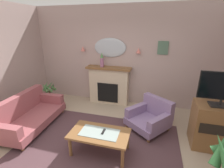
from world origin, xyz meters
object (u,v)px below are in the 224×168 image
object	(u,v)px
coffee_table	(100,135)
tv_remote	(103,132)
wall_mirror	(110,48)
armchair_by_coffee_table	(151,116)
tv_cabinet	(214,126)
wall_sconce_right	(139,51)
tv_flatscreen	(224,89)
framed_picture	(163,48)
wall_sconce_left	(83,49)
mantel_vase_centre	(102,60)
floral_couch	(28,114)
potted_plant_small_fern	(50,92)
fireplace	(109,85)

from	to	relation	value
coffee_table	tv_remote	distance (m)	0.10
wall_mirror	armchair_by_coffee_table	bearing A→B (deg)	-42.17
tv_cabinet	wall_sconce_right	bearing A→B (deg)	139.41
wall_mirror	armchair_by_coffee_table	xyz separation A→B (m)	(1.34, -1.22, -1.40)
tv_cabinet	tv_flatscreen	distance (m)	0.80
wall_sconce_right	armchair_by_coffee_table	distance (m)	1.85
wall_sconce_right	coffee_table	xyz separation A→B (m)	(-0.39, -2.25, -1.28)
wall_mirror	framed_picture	distance (m)	1.50
wall_sconce_left	framed_picture	xyz separation A→B (m)	(2.35, 0.06, 0.09)
mantel_vase_centre	armchair_by_coffee_table	world-z (taller)	mantel_vase_centre
tv_cabinet	tv_flatscreen	world-z (taller)	tv_flatscreen
wall_mirror	tv_flatscreen	bearing A→B (deg)	-30.98
floral_couch	wall_sconce_right	bearing A→B (deg)	38.73
wall_sconce_left	armchair_by_coffee_table	world-z (taller)	wall_sconce_left
wall_sconce_right	tv_flatscreen	distance (m)	2.31
wall_mirror	floral_couch	distance (m)	2.81
tv_cabinet	potted_plant_small_fern	xyz separation A→B (m)	(-4.34, 0.85, -0.10)
armchair_by_coffee_table	tv_cabinet	distance (m)	1.27
armchair_by_coffee_table	potted_plant_small_fern	xyz separation A→B (m)	(-3.12, 0.54, 0.05)
mantel_vase_centre	wall_sconce_right	size ratio (longest dim) A/B	3.06
wall_sconce_right	armchair_by_coffee_table	xyz separation A→B (m)	(0.49, -1.17, -1.35)
wall_sconce_left	wall_mirror	bearing A→B (deg)	3.37
mantel_vase_centre	floral_couch	size ratio (longest dim) A/B	0.24
wall_sconce_right	tv_cabinet	distance (m)	2.56
tv_remote	tv_flatscreen	size ratio (longest dim) A/B	0.19
fireplace	tv_remote	world-z (taller)	fireplace
floral_couch	coffee_table	bearing A→B (deg)	-10.89
wall_sconce_left	coffee_table	xyz separation A→B (m)	(1.31, -2.25, -1.28)
mantel_vase_centre	wall_sconce_left	world-z (taller)	wall_sconce_left
fireplace	tv_flatscreen	xyz separation A→B (m)	(2.56, -1.40, 0.68)
coffee_table	floral_couch	xyz separation A→B (m)	(-1.96, 0.38, -0.06)
mantel_vase_centre	tv_cabinet	size ratio (longest dim) A/B	0.48
potted_plant_small_fern	coffee_table	bearing A→B (deg)	-36.08
floral_couch	armchair_by_coffee_table	bearing A→B (deg)	14.13
coffee_table	tv_flatscreen	xyz separation A→B (m)	(2.10, 0.77, 0.86)
wall_sconce_right	mantel_vase_centre	bearing A→B (deg)	-173.48
fireplace	tv_remote	xyz separation A→B (m)	(0.53, -2.13, -0.12)
tv_remote	armchair_by_coffee_table	xyz separation A→B (m)	(0.81, 1.05, -0.15)
wall_sconce_left	floral_couch	size ratio (longest dim) A/B	0.08
armchair_by_coffee_table	fireplace	bearing A→B (deg)	141.34
tv_flatscreen	armchair_by_coffee_table	bearing A→B (deg)	165.14
mantel_vase_centre	coffee_table	bearing A→B (deg)	-72.74
coffee_table	tv_flatscreen	bearing A→B (deg)	20.01
armchair_by_coffee_table	mantel_vase_centre	bearing A→B (deg)	145.87
framed_picture	wall_sconce_right	bearing A→B (deg)	-174.73
framed_picture	floral_couch	bearing A→B (deg)	-147.06
wall_sconce_left	tv_remote	bearing A→B (deg)	-58.14
fireplace	tv_cabinet	size ratio (longest dim) A/B	1.51
armchair_by_coffee_table	floral_couch	bearing A→B (deg)	-165.87
floral_couch	armchair_by_coffee_table	world-z (taller)	floral_couch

